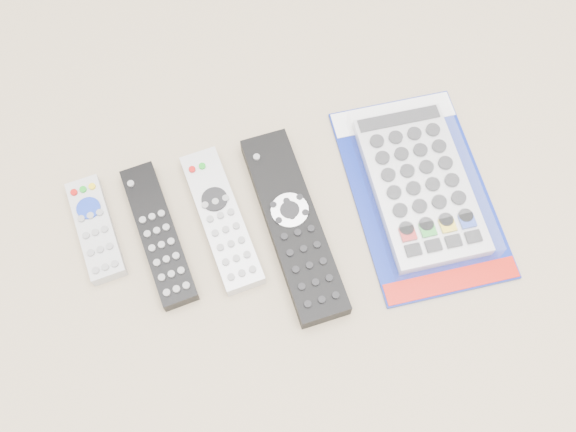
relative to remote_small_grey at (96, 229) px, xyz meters
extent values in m
plane|color=tan|center=(0.23, -0.06, -0.01)|extent=(5.00, 5.00, 0.00)
cube|color=#A7A7AA|center=(0.00, 0.00, 0.00)|extent=(0.06, 0.15, 0.02)
cylinder|color=#1630AB|center=(0.00, 0.03, 0.01)|extent=(0.03, 0.03, 0.00)
cube|color=black|center=(0.08, -0.03, 0.00)|extent=(0.07, 0.20, 0.02)
cube|color=#B8B8BC|center=(0.16, -0.03, 0.00)|extent=(0.07, 0.20, 0.02)
cylinder|color=black|center=(0.16, 0.00, 0.01)|extent=(0.04, 0.04, 0.00)
cube|color=black|center=(0.24, -0.06, 0.00)|extent=(0.08, 0.26, 0.03)
cylinder|color=silver|center=(0.24, -0.05, 0.02)|extent=(0.05, 0.05, 0.00)
cube|color=navy|center=(0.42, -0.05, -0.01)|extent=(0.18, 0.29, 0.01)
cube|color=white|center=(0.42, 0.07, 0.00)|extent=(0.17, 0.04, 0.00)
cube|color=#B7150D|center=(0.41, -0.18, 0.00)|extent=(0.17, 0.03, 0.00)
cube|color=#B8B8BC|center=(0.42, -0.05, 0.00)|extent=(0.13, 0.23, 0.02)
cube|color=white|center=(0.42, -0.05, 0.01)|extent=(0.14, 0.24, 0.03)
camera|label=1|loc=(0.15, -0.37, 0.75)|focal=40.00mm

